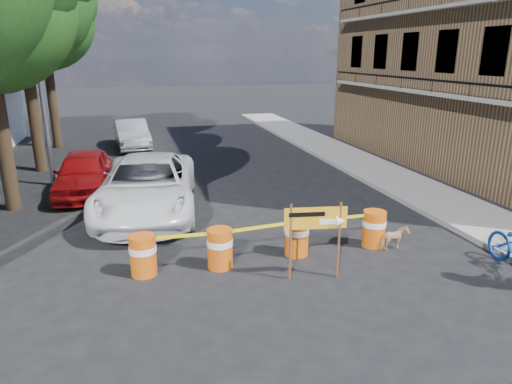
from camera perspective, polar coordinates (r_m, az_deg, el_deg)
ground at (r=9.57m, az=5.85°, el=-11.84°), size 120.00×120.00×0.00m
sidewalk_east at (r=17.25m, az=18.05°, el=0.92°), size 2.40×40.00×0.15m
tree_far at (r=25.10m, az=-25.08°, el=19.19°), size 5.04×4.80×8.84m
streetlamp at (r=17.51m, az=-25.47°, el=14.68°), size 1.25×0.18×8.00m
barrel_far_left at (r=10.14m, az=-13.94°, el=-7.57°), size 0.58×0.58×0.90m
barrel_mid_left at (r=10.20m, az=-4.54°, el=-6.93°), size 0.58×0.58×0.90m
barrel_mid_right at (r=10.83m, az=5.10°, el=-5.48°), size 0.58×0.58×0.90m
barrel_far_right at (r=11.63m, az=14.51°, el=-4.36°), size 0.58×0.58×0.90m
detour_sign at (r=9.50m, az=8.37°, el=-3.99°), size 1.30×0.36×1.69m
dog at (r=11.60m, az=16.92°, el=-5.57°), size 0.74×0.43×0.59m
suv_white at (r=13.89m, az=-13.42°, el=0.75°), size 3.52×6.26×1.65m
sedan_red at (r=16.48m, az=-20.74°, el=2.26°), size 1.86×4.29×1.44m
sedan_silver at (r=23.93m, az=-15.30°, el=7.01°), size 1.88×4.37×1.40m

